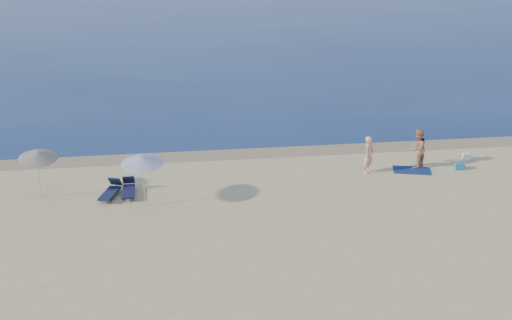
{
  "coord_description": "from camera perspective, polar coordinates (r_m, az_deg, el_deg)",
  "views": [
    {
      "loc": [
        -6.09,
        -9.79,
        11.55
      ],
      "look_at": [
        -2.74,
        16.0,
        1.0
      ],
      "focal_mm": 45.0,
      "sensor_mm": 36.0,
      "label": 1
    }
  ],
  "objects": [
    {
      "name": "lounger_left",
      "position": [
        27.58,
        -11.27,
        -2.58
      ],
      "size": [
        0.51,
        1.51,
        0.67
      ],
      "rotation": [
        0.0,
        0.0,
        0.01
      ],
      "color": "#141537",
      "rests_on": "ground"
    },
    {
      "name": "umbrella_far",
      "position": [
        27.84,
        -18.83,
        0.42
      ],
      "size": [
        2.11,
        2.12,
        2.14
      ],
      "rotation": [
        0.0,
        0.0,
        0.43
      ],
      "color": "silver",
      "rests_on": "ground"
    },
    {
      "name": "person_left",
      "position": [
        29.48,
        9.99,
        0.47
      ],
      "size": [
        0.73,
        0.75,
        1.73
      ],
      "primitive_type": "imported",
      "rotation": [
        0.0,
        0.0,
        0.85
      ],
      "color": "tan",
      "rests_on": "ground"
    },
    {
      "name": "person_right",
      "position": [
        30.49,
        14.16,
        1.0
      ],
      "size": [
        1.13,
        1.14,
        1.86
      ],
      "primitive_type": "imported",
      "rotation": [
        0.0,
        0.0,
        -2.32
      ],
      "color": "#AF775C",
      "rests_on": "ground"
    },
    {
      "name": "umbrella_near",
      "position": [
        25.91,
        -10.09,
        0.01
      ],
      "size": [
        2.2,
        2.22,
        2.25
      ],
      "rotation": [
        0.0,
        0.0,
        -0.32
      ],
      "color": "silver",
      "rests_on": "ground"
    },
    {
      "name": "blue_cooler",
      "position": [
        31.09,
        17.63,
        -0.53
      ],
      "size": [
        0.45,
        0.34,
        0.3
      ],
      "primitive_type": "cube",
      "rotation": [
        0.0,
        0.0,
        -0.09
      ],
      "color": "#1E68A5",
      "rests_on": "ground"
    },
    {
      "name": "wet_sand_strip",
      "position": [
        31.98,
        4.09,
        0.85
      ],
      "size": [
        240.0,
        1.6,
        0.0
      ],
      "primitive_type": "cube",
      "color": "#847254",
      "rests_on": "ground"
    },
    {
      "name": "lounger_right",
      "position": [
        27.55,
        -12.8,
        -2.73
      ],
      "size": [
        0.93,
        1.61,
        0.68
      ],
      "rotation": [
        0.0,
        0.0,
        -0.3
      ],
      "color": "#141D37",
      "rests_on": "ground"
    },
    {
      "name": "white_bag",
      "position": [
        32.36,
        18.21,
        0.28
      ],
      "size": [
        0.37,
        0.33,
        0.29
      ],
      "primitive_type": "cube",
      "rotation": [
        0.0,
        0.0,
        -0.12
      ],
      "color": "white",
      "rests_on": "ground"
    },
    {
      "name": "beach_towel",
      "position": [
        30.4,
        13.68,
        -0.89
      ],
      "size": [
        1.87,
        1.35,
        0.03
      ],
      "primitive_type": "cube",
      "rotation": [
        0.0,
        0.0,
        -0.26
      ],
      "color": "#0E1E49",
      "rests_on": "ground"
    }
  ]
}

